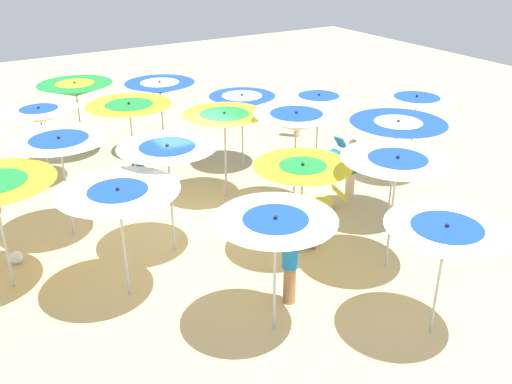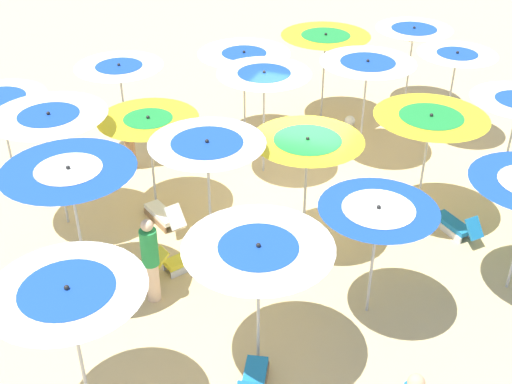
# 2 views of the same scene
# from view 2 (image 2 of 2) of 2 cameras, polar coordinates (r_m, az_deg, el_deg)

# --- Properties ---
(ground) EXTENTS (41.43, 41.43, 0.04)m
(ground) POSITION_cam_2_polar(r_m,az_deg,el_deg) (14.18, 3.15, -1.25)
(ground) COLOR #D1B57F
(beach_umbrella_0) EXTENTS (2.07, 2.07, 2.36)m
(beach_umbrella_0) POSITION_cam_2_polar(r_m,az_deg,el_deg) (8.83, -15.99, -8.90)
(beach_umbrella_0) COLOR #B2B2B7
(beach_umbrella_0) RESTS_ON ground
(beach_umbrella_1) EXTENTS (2.21, 2.21, 2.24)m
(beach_umbrella_1) POSITION_cam_2_polar(r_m,az_deg,el_deg) (9.41, 0.21, -5.76)
(beach_umbrella_1) COLOR #B2B2B7
(beach_umbrella_1) RESTS_ON ground
(beach_umbrella_2) EXTENTS (1.91, 1.91, 2.17)m
(beach_umbrella_2) POSITION_cam_2_polar(r_m,az_deg,el_deg) (10.51, 10.52, -2.31)
(beach_umbrella_2) COLOR #B2B2B7
(beach_umbrella_2) RESTS_ON ground
(beach_umbrella_5) EXTENTS (2.22, 2.22, 2.52)m
(beach_umbrella_5) POSITION_cam_2_polar(r_m,az_deg,el_deg) (11.08, -15.91, 1.25)
(beach_umbrella_5) COLOR #B2B2B7
(beach_umbrella_5) RESTS_ON ground
(beach_umbrella_6) EXTENTS (2.06, 2.06, 2.55)m
(beach_umbrella_6) POSITION_cam_2_polar(r_m,az_deg,el_deg) (11.46, -4.25, 3.40)
(beach_umbrella_6) COLOR #B2B2B7
(beach_umbrella_6) RESTS_ON ground
(beach_umbrella_7) EXTENTS (2.07, 2.07, 2.34)m
(beach_umbrella_7) POSITION_cam_2_polar(r_m,az_deg,el_deg) (11.98, 4.49, 3.94)
(beach_umbrella_7) COLOR #B2B2B7
(beach_umbrella_7) RESTS_ON ground
(beach_umbrella_8) EXTENTS (2.22, 2.22, 2.37)m
(beach_umbrella_8) POSITION_cam_2_polar(r_m,az_deg,el_deg) (13.18, 14.92, 5.78)
(beach_umbrella_8) COLOR #B2B2B7
(beach_umbrella_8) RESTS_ON ground
(beach_umbrella_10) EXTENTS (2.22, 2.22, 2.51)m
(beach_umbrella_10) POSITION_cam_2_polar(r_m,az_deg,el_deg) (13.09, -17.49, 5.72)
(beach_umbrella_10) COLOR #B2B2B7
(beach_umbrella_10) RESTS_ON ground
(beach_umbrella_11) EXTENTS (2.04, 2.04, 2.14)m
(beach_umbrella_11) POSITION_cam_2_polar(r_m,az_deg,el_deg) (13.36, -9.32, 5.76)
(beach_umbrella_11) COLOR #B2B2B7
(beach_umbrella_11) RESTS_ON ground
(beach_umbrella_12) EXTENTS (2.07, 2.07, 2.50)m
(beach_umbrella_12) POSITION_cam_2_polar(r_m,az_deg,el_deg) (14.43, 0.70, 9.65)
(beach_umbrella_12) COLOR #B2B2B7
(beach_umbrella_12) RESTS_ON ground
(beach_umbrella_13) EXTENTS (2.20, 2.20, 2.42)m
(beach_umbrella_13) POSITION_cam_2_polar(r_m,az_deg,el_deg) (15.49, 9.65, 10.49)
(beach_umbrella_13) COLOR #B2B2B7
(beach_umbrella_13) RESTS_ON ground
(beach_umbrella_14) EXTENTS (1.91, 1.91, 2.30)m
(beach_umbrella_14) POSITION_cam_2_polar(r_m,az_deg,el_deg) (16.83, 17.04, 10.96)
(beach_umbrella_14) COLOR #B2B2B7
(beach_umbrella_14) RESTS_ON ground
(beach_umbrella_16) EXTENTS (2.05, 2.05, 2.29)m
(beach_umbrella_16) POSITION_cam_2_polar(r_m,az_deg,el_deg) (15.72, -11.79, 10.20)
(beach_umbrella_16) COLOR #B2B2B7
(beach_umbrella_16) RESTS_ON ground
(beach_umbrella_17) EXTENTS (2.24, 2.24, 2.31)m
(beach_umbrella_17) POSITION_cam_2_polar(r_m,az_deg,el_deg) (16.13, -1.05, 11.46)
(beach_umbrella_17) COLOR #B2B2B7
(beach_umbrella_17) RESTS_ON ground
(beach_umbrella_18) EXTENTS (2.30, 2.30, 2.36)m
(beach_umbrella_18) POSITION_cam_2_polar(r_m,az_deg,el_deg) (17.30, 6.06, 12.90)
(beach_umbrella_18) COLOR #B2B2B7
(beach_umbrella_18) RESTS_ON ground
(beach_umbrella_19) EXTENTS (2.06, 2.06, 2.23)m
(beach_umbrella_19) POSITION_cam_2_polar(r_m,az_deg,el_deg) (18.63, 13.53, 13.13)
(beach_umbrella_19) COLOR #B2B2B7
(beach_umbrella_19) RESTS_ON ground
(lounger_0) EXTENTS (1.08, 0.97, 0.60)m
(lounger_0) POSITION_cam_2_polar(r_m,az_deg,el_deg) (13.79, 17.00, -2.77)
(lounger_0) COLOR silver
(lounger_0) RESTS_ON ground
(lounger_1) EXTENTS (0.64, 1.26, 0.65)m
(lounger_1) POSITION_cam_2_polar(r_m,az_deg,el_deg) (10.08, -0.28, -16.39)
(lounger_1) COLOR olive
(lounger_1) RESTS_ON ground
(lounger_2) EXTENTS (1.23, 0.94, 0.64)m
(lounger_2) POSITION_cam_2_polar(r_m,az_deg,el_deg) (13.62, -8.03, -1.97)
(lounger_2) COLOR olive
(lounger_2) RESTS_ON ground
(lounger_3) EXTENTS (0.97, 1.32, 0.60)m
(lounger_3) POSITION_cam_2_polar(r_m,az_deg,el_deg) (12.38, -6.25, -5.77)
(lounger_3) COLOR silver
(lounger_3) RESTS_ON ground
(beachgoer_0) EXTENTS (0.30, 0.30, 1.69)m
(beachgoer_0) POSITION_cam_2_polar(r_m,az_deg,el_deg) (15.41, -11.05, 4.94)
(beachgoer_0) COLOR #A3704C
(beachgoer_0) RESTS_ON ground
(beachgoer_2) EXTENTS (0.30, 0.30, 1.68)m
(beachgoer_2) POSITION_cam_2_polar(r_m,az_deg,el_deg) (11.33, -9.17, -5.78)
(beachgoer_2) COLOR beige
(beachgoer_2) RESTS_ON ground
(beach_ball) EXTENTS (0.28, 0.28, 0.28)m
(beach_ball) POSITION_cam_2_polar(r_m,az_deg,el_deg) (17.65, 8.17, 6.15)
(beach_ball) COLOR white
(beach_ball) RESTS_ON ground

